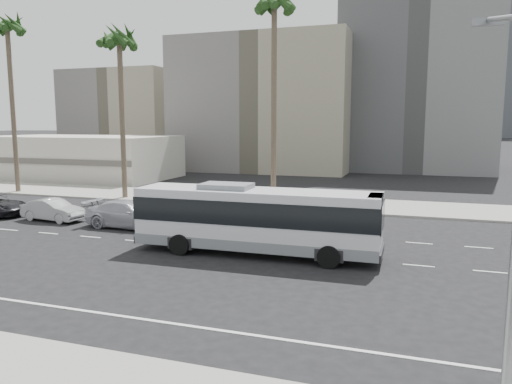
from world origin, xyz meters
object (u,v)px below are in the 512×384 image
at_px(car_b, 53,210).
at_px(palm_near, 274,7).
at_px(city_bus, 256,218).
at_px(palm_far, 7,29).
at_px(palm_mid, 119,43).
at_px(car_a, 130,214).

height_order(car_b, palm_near, palm_near).
bearing_deg(car_b, city_bus, -97.95).
height_order(city_bus, car_b, city_bus).
relative_size(city_bus, palm_near, 0.73).
relative_size(city_bus, palm_far, 0.75).
height_order(city_bus, palm_mid, palm_mid).
distance_m(car_a, palm_mid, 17.48).
relative_size(car_a, palm_mid, 0.40).
distance_m(palm_mid, palm_far, 11.85).
bearing_deg(palm_mid, car_a, -55.07).
bearing_deg(palm_far, car_b, -38.07).
relative_size(car_b, palm_near, 0.26).
relative_size(car_a, car_b, 1.31).
height_order(car_a, palm_near, palm_near).
bearing_deg(palm_far, city_bus, -25.63).
relative_size(car_a, palm_far, 0.36).
distance_m(car_b, palm_far, 21.47).
bearing_deg(car_b, palm_mid, 10.71).
distance_m(car_a, palm_far, 25.61).
bearing_deg(car_b, palm_far, 57.16).
xyz_separation_m(car_b, palm_near, (12.21, 10.97, 14.59)).
xyz_separation_m(city_bus, car_b, (-15.65, 3.67, -1.11)).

